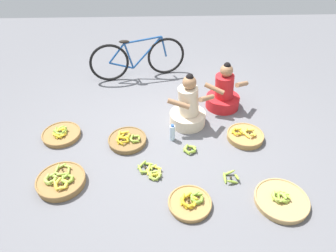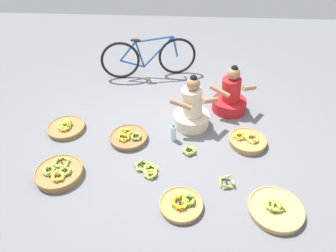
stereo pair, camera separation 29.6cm
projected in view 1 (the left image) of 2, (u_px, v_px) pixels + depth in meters
The scene contains 14 objects.
ground_plane at pixel (167, 137), 4.19m from camera, with size 10.00×10.00×0.00m, color slate.
vendor_woman_front at pixel (188, 109), 4.27m from camera, with size 0.68×0.52×0.82m.
vendor_woman_behind at pixel (224, 93), 4.62m from camera, with size 0.72×0.53×0.76m.
bicycle_leaning at pixel (138, 59), 5.30m from camera, with size 1.67×0.43×0.73m.
banana_basket_front_center at pixel (127, 140), 4.07m from camera, with size 0.52×0.52×0.14m.
banana_basket_back_left at pixel (190, 203), 3.27m from camera, with size 0.48×0.48×0.13m.
banana_basket_near_bicycle at pixel (61, 134), 4.17m from camera, with size 0.53×0.53×0.14m.
banana_basket_back_center at pixel (245, 136), 4.13m from camera, with size 0.50×0.50×0.16m.
banana_basket_mid_right at pixel (281, 200), 3.29m from camera, with size 0.59×0.59×0.14m.
banana_basket_near_vendor at pixel (61, 181), 3.49m from camera, with size 0.57×0.57×0.16m.
loose_bananas_front_right at pixel (152, 171), 3.64m from camera, with size 0.33×0.34×0.09m.
loose_bananas_back_right at pixel (190, 149), 3.95m from camera, with size 0.21×0.21×0.09m.
loose_bananas_front_left at pixel (231, 177), 3.56m from camera, with size 0.18×0.19×0.09m.
water_bottle at pixel (172, 133), 4.07m from camera, with size 0.08×0.08×0.26m.
Camera 1 is at (-0.11, -3.18, 2.73)m, focal length 32.07 mm.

